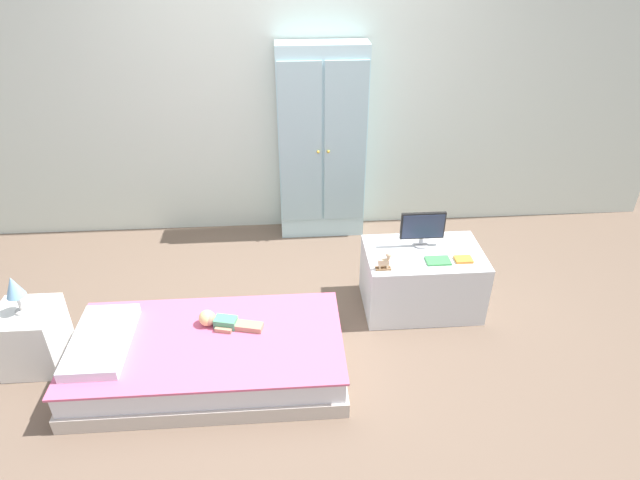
# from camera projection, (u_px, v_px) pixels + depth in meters

# --- Properties ---
(ground_plane) EXTENTS (10.00, 10.00, 0.02)m
(ground_plane) POSITION_uv_depth(u_px,v_px,m) (297.00, 343.00, 3.50)
(ground_plane) COLOR brown
(back_wall) EXTENTS (6.40, 0.05, 2.70)m
(back_wall) POSITION_uv_depth(u_px,v_px,m) (286.00, 70.00, 4.13)
(back_wall) COLOR silver
(back_wall) RESTS_ON ground_plane
(bed) EXTENTS (1.59, 0.81, 0.26)m
(bed) POSITION_uv_depth(u_px,v_px,m) (209.00, 356.00, 3.20)
(bed) COLOR beige
(bed) RESTS_ON ground_plane
(pillow) EXTENTS (0.32, 0.58, 0.06)m
(pillow) POSITION_uv_depth(u_px,v_px,m) (101.00, 341.00, 3.08)
(pillow) COLOR silver
(pillow) RESTS_ON bed
(doll) EXTENTS (0.39, 0.16, 0.10)m
(doll) POSITION_uv_depth(u_px,v_px,m) (219.00, 321.00, 3.22)
(doll) COLOR #4CA375
(doll) RESTS_ON bed
(nightstand) EXTENTS (0.34, 0.34, 0.40)m
(nightstand) POSITION_uv_depth(u_px,v_px,m) (32.00, 338.00, 3.24)
(nightstand) COLOR white
(nightstand) RESTS_ON ground_plane
(table_lamp) EXTENTS (0.11, 0.11, 0.25)m
(table_lamp) POSITION_uv_depth(u_px,v_px,m) (14.00, 288.00, 3.04)
(table_lamp) COLOR #B7B2AD
(table_lamp) RESTS_ON nightstand
(wardrobe) EXTENTS (0.70, 0.26, 1.58)m
(wardrobe) POSITION_uv_depth(u_px,v_px,m) (322.00, 145.00, 4.29)
(wardrobe) COLOR silver
(wardrobe) RESTS_ON ground_plane
(tv_stand) EXTENTS (0.79, 0.51, 0.44)m
(tv_stand) POSITION_uv_depth(u_px,v_px,m) (422.00, 279.00, 3.71)
(tv_stand) COLOR silver
(tv_stand) RESTS_ON ground_plane
(tv_monitor) EXTENTS (0.30, 0.10, 0.25)m
(tv_monitor) POSITION_uv_depth(u_px,v_px,m) (423.00, 227.00, 3.59)
(tv_monitor) COLOR #99999E
(tv_monitor) RESTS_ON tv_stand
(rocking_horse_toy) EXTENTS (0.10, 0.04, 0.12)m
(rocking_horse_toy) POSITION_uv_depth(u_px,v_px,m) (385.00, 262.00, 3.40)
(rocking_horse_toy) COLOR #8E6642
(rocking_horse_toy) RESTS_ON tv_stand
(book_green) EXTENTS (0.16, 0.11, 0.01)m
(book_green) POSITION_uv_depth(u_px,v_px,m) (438.00, 261.00, 3.50)
(book_green) COLOR #429E51
(book_green) RESTS_ON tv_stand
(book_orange) EXTENTS (0.11, 0.08, 0.02)m
(book_orange) POSITION_uv_depth(u_px,v_px,m) (463.00, 259.00, 3.51)
(book_orange) COLOR orange
(book_orange) RESTS_ON tv_stand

